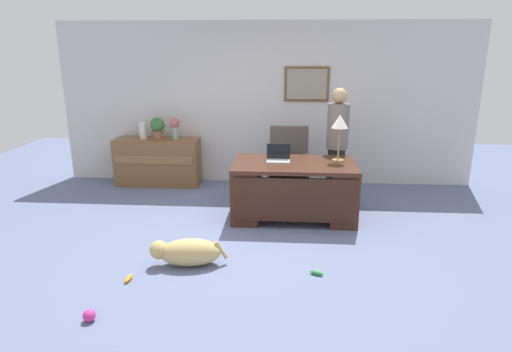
# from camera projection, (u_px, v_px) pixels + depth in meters

# --- Properties ---
(ground_plane) EXTENTS (12.00, 12.00, 0.00)m
(ground_plane) POSITION_uv_depth(u_px,v_px,m) (255.00, 242.00, 5.30)
(ground_plane) COLOR slate
(back_wall) EXTENTS (7.00, 0.16, 2.70)m
(back_wall) POSITION_uv_depth(u_px,v_px,m) (266.00, 104.00, 7.41)
(back_wall) COLOR silver
(back_wall) RESTS_ON ground_plane
(desk) EXTENTS (1.66, 0.97, 0.78)m
(desk) POSITION_uv_depth(u_px,v_px,m) (294.00, 188.00, 5.97)
(desk) COLOR #422316
(desk) RESTS_ON ground_plane
(credenza) EXTENTS (1.41, 0.50, 0.80)m
(credenza) POSITION_uv_depth(u_px,v_px,m) (158.00, 162.00, 7.47)
(credenza) COLOR brown
(credenza) RESTS_ON ground_plane
(armchair) EXTENTS (0.60, 0.59, 1.09)m
(armchair) POSITION_uv_depth(u_px,v_px,m) (289.00, 166.00, 6.83)
(armchair) COLOR #564C47
(armchair) RESTS_ON ground_plane
(person_standing) EXTENTS (0.32, 0.32, 1.72)m
(person_standing) POSITION_uv_depth(u_px,v_px,m) (337.00, 144.00, 6.52)
(person_standing) COLOR #262323
(person_standing) RESTS_ON ground_plane
(dog_lying) EXTENTS (0.83, 0.39, 0.30)m
(dog_lying) POSITION_uv_depth(u_px,v_px,m) (187.00, 252.00, 4.70)
(dog_lying) COLOR tan
(dog_lying) RESTS_ON ground_plane
(laptop) EXTENTS (0.32, 0.22, 0.23)m
(laptop) POSITION_uv_depth(u_px,v_px,m) (278.00, 157.00, 5.99)
(laptop) COLOR #B2B5BA
(laptop) RESTS_ON desk
(desk_lamp) EXTENTS (0.22, 0.22, 0.64)m
(desk_lamp) POSITION_uv_depth(u_px,v_px,m) (340.00, 124.00, 5.83)
(desk_lamp) COLOR #9E8447
(desk_lamp) RESTS_ON desk
(vase_with_flowers) EXTENTS (0.17, 0.17, 0.36)m
(vase_with_flowers) POSITION_uv_depth(u_px,v_px,m) (175.00, 126.00, 7.27)
(vase_with_flowers) COLOR #86A79A
(vase_with_flowers) RESTS_ON credenza
(vase_empty) EXTENTS (0.12, 0.12, 0.28)m
(vase_empty) POSITION_uv_depth(u_px,v_px,m) (143.00, 130.00, 7.33)
(vase_empty) COLOR silver
(vase_empty) RESTS_ON credenza
(potted_plant) EXTENTS (0.24, 0.24, 0.36)m
(potted_plant) POSITION_uv_depth(u_px,v_px,m) (157.00, 127.00, 7.30)
(potted_plant) COLOR brown
(potted_plant) RESTS_ON credenza
(dog_toy_ball) EXTENTS (0.11, 0.11, 0.11)m
(dog_toy_ball) POSITION_uv_depth(u_px,v_px,m) (89.00, 315.00, 3.76)
(dog_toy_ball) COLOR #D8338C
(dog_toy_ball) RESTS_ON ground_plane
(dog_toy_bone) EXTENTS (0.15, 0.10, 0.05)m
(dog_toy_bone) POSITION_uv_depth(u_px,v_px,m) (317.00, 273.00, 4.53)
(dog_toy_bone) COLOR green
(dog_toy_bone) RESTS_ON ground_plane
(dog_toy_plush) EXTENTS (0.06, 0.16, 0.05)m
(dog_toy_plush) POSITION_uv_depth(u_px,v_px,m) (129.00, 278.00, 4.42)
(dog_toy_plush) COLOR orange
(dog_toy_plush) RESTS_ON ground_plane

